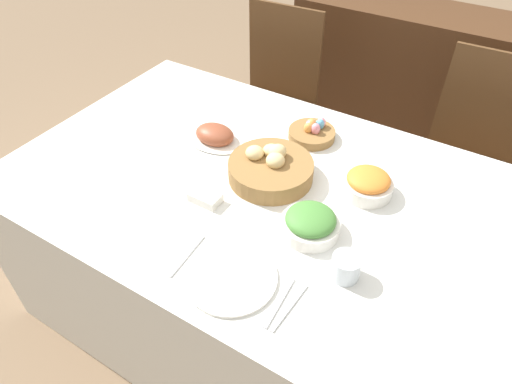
# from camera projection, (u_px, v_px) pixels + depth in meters

# --- Properties ---
(ground_plane) EXTENTS (12.00, 12.00, 0.00)m
(ground_plane) POSITION_uv_depth(u_px,v_px,m) (268.00, 313.00, 2.07)
(ground_plane) COLOR #7F664C
(dining_table) EXTENTS (1.87, 1.13, 0.76)m
(dining_table) POSITION_uv_depth(u_px,v_px,m) (270.00, 259.00, 1.81)
(dining_table) COLOR silver
(dining_table) RESTS_ON ground
(chair_far_right) EXTENTS (0.43, 0.43, 0.96)m
(chair_far_right) POSITION_uv_depth(u_px,v_px,m) (470.00, 154.00, 2.12)
(chair_far_right) COLOR brown
(chair_far_right) RESTS_ON ground
(chair_far_left) EXTENTS (0.44, 0.44, 0.96)m
(chair_far_left) POSITION_uv_depth(u_px,v_px,m) (274.00, 94.00, 2.52)
(chair_far_left) COLOR brown
(chair_far_left) RESTS_ON ground
(sideboard) EXTENTS (1.20, 0.44, 0.86)m
(sideboard) POSITION_uv_depth(u_px,v_px,m) (392.00, 75.00, 2.85)
(sideboard) COLOR #4C2D19
(sideboard) RESTS_ON ground
(bread_basket) EXTENTS (0.30, 0.30, 0.11)m
(bread_basket) POSITION_uv_depth(u_px,v_px,m) (271.00, 168.00, 1.58)
(bread_basket) COLOR olive
(bread_basket) RESTS_ON dining_table
(egg_basket) EXTENTS (0.18, 0.18, 0.08)m
(egg_basket) POSITION_uv_depth(u_px,v_px,m) (312.00, 132.00, 1.77)
(egg_basket) COLOR olive
(egg_basket) RESTS_ON dining_table
(ham_platter) EXTENTS (0.24, 0.17, 0.07)m
(ham_platter) POSITION_uv_depth(u_px,v_px,m) (215.00, 136.00, 1.75)
(ham_platter) COLOR silver
(ham_platter) RESTS_ON dining_table
(green_salad_bowl) EXTENTS (0.18, 0.18, 0.08)m
(green_salad_bowl) POSITION_uv_depth(u_px,v_px,m) (310.00, 223.00, 1.38)
(green_salad_bowl) COLOR silver
(green_salad_bowl) RESTS_ON dining_table
(carrot_bowl) EXTENTS (0.17, 0.17, 0.08)m
(carrot_bowl) POSITION_uv_depth(u_px,v_px,m) (368.00, 184.00, 1.52)
(carrot_bowl) COLOR silver
(carrot_bowl) RESTS_ON dining_table
(dinner_plate) EXTENTS (0.26, 0.26, 0.01)m
(dinner_plate) POSITION_uv_depth(u_px,v_px,m) (231.00, 277.00, 1.27)
(dinner_plate) COLOR silver
(dinner_plate) RESTS_ON dining_table
(fork) EXTENTS (0.02, 0.18, 0.00)m
(fork) POSITION_uv_depth(u_px,v_px,m) (187.00, 256.00, 1.33)
(fork) COLOR #B7B7BC
(fork) RESTS_ON dining_table
(knife) EXTENTS (0.02, 0.18, 0.00)m
(knife) POSITION_uv_depth(u_px,v_px,m) (280.00, 303.00, 1.21)
(knife) COLOR #B7B7BC
(knife) RESTS_ON dining_table
(spoon) EXTENTS (0.02, 0.18, 0.00)m
(spoon) POSITION_uv_depth(u_px,v_px,m) (290.00, 308.00, 1.20)
(spoon) COLOR #B7B7BC
(spoon) RESTS_ON dining_table
(drinking_cup) EXTENTS (0.08, 0.08, 0.07)m
(drinking_cup) POSITION_uv_depth(u_px,v_px,m) (346.00, 267.00, 1.26)
(drinking_cup) COLOR silver
(drinking_cup) RESTS_ON dining_table
(butter_dish) EXTENTS (0.10, 0.06, 0.03)m
(butter_dish) POSITION_uv_depth(u_px,v_px,m) (205.00, 197.00, 1.50)
(butter_dish) COLOR silver
(butter_dish) RESTS_ON dining_table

